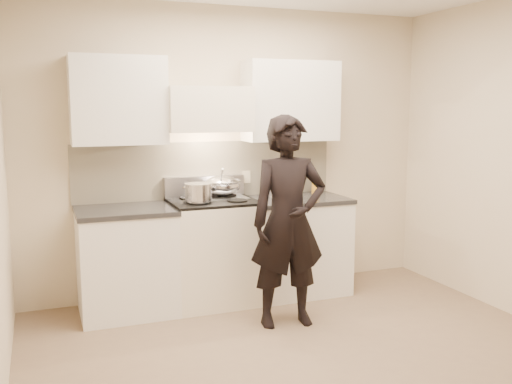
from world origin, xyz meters
TOP-DOWN VIEW (x-y plane):
  - ground_plane at (0.00, 0.00)m, footprint 4.00×4.00m
  - room_shell at (-0.06, 0.37)m, footprint 4.04×3.54m
  - stove at (-0.30, 1.42)m, footprint 0.76×0.65m
  - counter_right at (0.53, 1.43)m, footprint 0.92×0.67m
  - counter_left at (-1.08, 1.43)m, footprint 0.82×0.67m
  - wok at (-0.17, 1.55)m, footprint 0.35×0.44m
  - stock_pot at (-0.46, 1.32)m, footprint 0.31×0.31m
  - utensil_crock at (0.32, 1.61)m, footprint 0.13×0.13m
  - spice_jar at (0.39, 1.66)m, footprint 0.04×0.04m
  - oil_glass at (0.82, 1.59)m, footprint 0.08×0.08m
  - person at (0.11, 0.69)m, footprint 0.66×0.47m

SIDE VIEW (x-z plane):
  - ground_plane at x=0.00m, z-range 0.00..0.00m
  - counter_right at x=0.53m, z-range 0.00..0.92m
  - counter_left at x=-1.08m, z-range 0.00..0.92m
  - stove at x=-0.30m, z-range 0.00..0.95m
  - person at x=0.11m, z-range 0.00..1.71m
  - spice_jar at x=0.39m, z-range 0.92..1.01m
  - oil_glass at x=0.82m, z-range 0.92..1.07m
  - utensil_crock at x=0.32m, z-range 0.85..1.20m
  - stock_pot at x=-0.46m, z-range 0.96..1.12m
  - wok at x=-0.17m, z-range 0.91..1.20m
  - room_shell at x=-0.06m, z-range 0.25..2.95m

